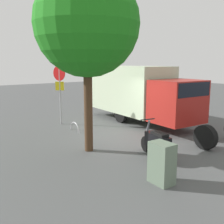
{
  "coord_description": "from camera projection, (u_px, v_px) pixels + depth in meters",
  "views": [
    {
      "loc": [
        -8.4,
        6.57,
        3.1
      ],
      "look_at": [
        0.02,
        0.45,
        1.15
      ],
      "focal_mm": 42.44,
      "sensor_mm": 36.0,
      "label": 1
    }
  ],
  "objects": [
    {
      "name": "box_truck_near",
      "position": [
        142.0,
        92.0,
        13.72
      ],
      "size": [
        8.57,
        2.55,
        2.92
      ],
      "rotation": [
        0.0,
        0.0,
        3.1
      ],
      "color": "black",
      "rests_on": "ground"
    },
    {
      "name": "bike_rack_hoop",
      "position": [
        75.0,
        131.0,
        12.19
      ],
      "size": [
        0.85,
        0.07,
        0.85
      ],
      "primitive_type": "torus",
      "rotation": [
        1.57,
        0.0,
        -0.03
      ],
      "color": "#B7B7BC",
      "rests_on": "ground"
    },
    {
      "name": "motorcycle",
      "position": [
        157.0,
        143.0,
        8.67
      ],
      "size": [
        1.8,
        0.66,
        1.2
      ],
      "rotation": [
        0.0,
        0.0,
        -0.2
      ],
      "color": "black",
      "rests_on": "ground"
    },
    {
      "name": "stop_sign",
      "position": [
        60.0,
        85.0,
        13.21
      ],
      "size": [
        0.71,
        0.33,
        2.97
      ],
      "color": "#9E9EA3",
      "rests_on": "ground"
    },
    {
      "name": "utility_cabinet",
      "position": [
        162.0,
        163.0,
        6.82
      ],
      "size": [
        0.64,
        0.46,
        1.1
      ],
      "primitive_type": "cube",
      "rotation": [
        0.0,
        0.0,
        -0.03
      ],
      "color": "slate",
      "rests_on": "ground"
    },
    {
      "name": "street_tree",
      "position": [
        87.0,
        25.0,
        8.7
      ],
      "size": [
        3.51,
        3.51,
        6.11
      ],
      "color": "#47301E",
      "rests_on": "ground"
    },
    {
      "name": "ground_plane",
      "position": [
        121.0,
        138.0,
        11.05
      ],
      "size": [
        60.0,
        60.0,
        0.0
      ],
      "primitive_type": "plane",
      "color": "#4B4D4D"
    }
  ]
}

